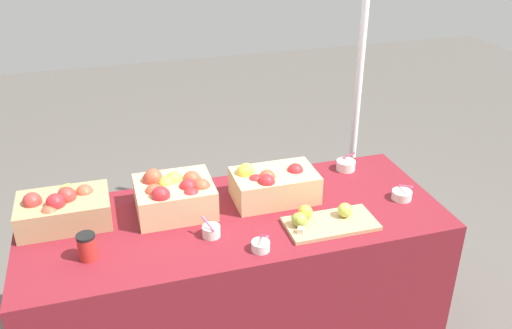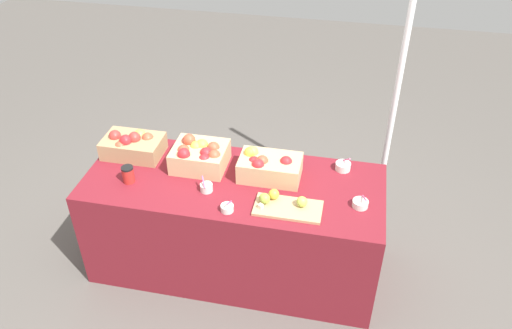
% 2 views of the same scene
% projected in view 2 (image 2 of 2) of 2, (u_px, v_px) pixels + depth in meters
% --- Properties ---
extents(ground_plane, '(10.00, 10.00, 0.00)m').
position_uv_depth(ground_plane, '(236.00, 263.00, 3.69)').
color(ground_plane, '#56514C').
extents(table, '(1.90, 0.76, 0.74)m').
position_uv_depth(table, '(235.00, 224.00, 3.47)').
color(table, maroon).
rests_on(table, ground_plane).
extents(apple_crate_left, '(0.39, 0.26, 0.18)m').
position_uv_depth(apple_crate_left, '(133.00, 145.00, 3.46)').
color(apple_crate_left, tan).
rests_on(apple_crate_left, table).
extents(apple_crate_middle, '(0.34, 0.29, 0.20)m').
position_uv_depth(apple_crate_middle, '(200.00, 155.00, 3.33)').
color(apple_crate_middle, tan).
rests_on(apple_crate_middle, table).
extents(apple_crate_right, '(0.39, 0.24, 0.18)m').
position_uv_depth(apple_crate_right, '(268.00, 166.00, 3.25)').
color(apple_crate_right, tan).
rests_on(apple_crate_right, table).
extents(cutting_board_front, '(0.40, 0.20, 0.08)m').
position_uv_depth(cutting_board_front, '(283.00, 204.00, 3.03)').
color(cutting_board_front, tan).
rests_on(cutting_board_front, table).
extents(sample_bowl_near, '(0.08, 0.09, 0.10)m').
position_uv_depth(sample_bowl_near, '(227.00, 208.00, 3.01)').
color(sample_bowl_near, silver).
rests_on(sample_bowl_near, table).
extents(sample_bowl_mid, '(0.08, 0.08, 0.09)m').
position_uv_depth(sample_bowl_mid, '(206.00, 187.00, 3.16)').
color(sample_bowl_mid, silver).
rests_on(sample_bowl_mid, table).
extents(sample_bowl_far, '(0.10, 0.10, 0.10)m').
position_uv_depth(sample_bowl_far, '(343.00, 166.00, 3.34)').
color(sample_bowl_far, silver).
rests_on(sample_bowl_far, table).
extents(sample_bowl_extra, '(0.09, 0.09, 0.08)m').
position_uv_depth(sample_bowl_extra, '(360.00, 203.00, 3.04)').
color(sample_bowl_extra, silver).
rests_on(sample_bowl_extra, table).
extents(coffee_cup, '(0.08, 0.08, 0.11)m').
position_uv_depth(coffee_cup, '(128.00, 174.00, 3.22)').
color(coffee_cup, red).
rests_on(coffee_cup, table).
extents(tent_pole, '(0.04, 0.04, 2.23)m').
position_uv_depth(tent_pole, '(398.00, 87.00, 3.49)').
color(tent_pole, white).
rests_on(tent_pole, ground_plane).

